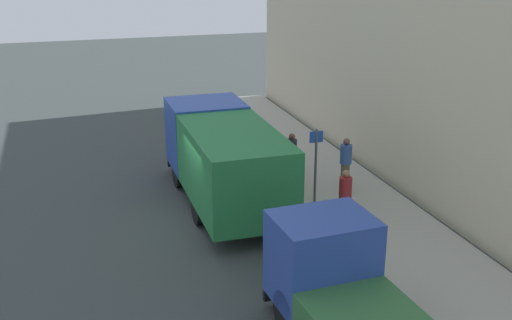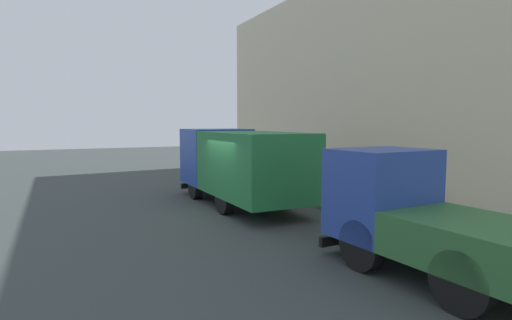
{
  "view_description": "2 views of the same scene",
  "coord_description": "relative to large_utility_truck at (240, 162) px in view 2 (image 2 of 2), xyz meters",
  "views": [
    {
      "loc": [
        -3.94,
        -17.08,
        8.05
      ],
      "look_at": [
        1.79,
        1.23,
        1.4
      ],
      "focal_mm": 44.24,
      "sensor_mm": 36.0,
      "label": 1
    },
    {
      "loc": [
        -5.53,
        -12.75,
        3.11
      ],
      "look_at": [
        0.96,
        0.32,
        1.78
      ],
      "focal_mm": 28.76,
      "sensor_mm": 36.0,
      "label": 2
    }
  ],
  "objects": [
    {
      "name": "small_flatbed_truck",
      "position": [
        0.41,
        -8.31,
        -0.44
      ],
      "size": [
        2.38,
        5.47,
        2.52
      ],
      "rotation": [
        0.0,
        0.0,
        0.05
      ],
      "color": "#28439C",
      "rests_on": "ground"
    },
    {
      "name": "street_sign_post",
      "position": [
        2.69,
        -1.09,
        -0.04
      ],
      "size": [
        0.44,
        0.08,
        2.45
      ],
      "color": "#4C5156",
      "rests_on": "sidewalk"
    },
    {
      "name": "ground",
      "position": [
        -0.73,
        -1.26,
        -1.63
      ],
      "size": [
        80.0,
        80.0,
        0.0
      ],
      "primitive_type": "plane",
      "color": "#353D3C"
    },
    {
      "name": "traffic_cone_orange",
      "position": [
        2.67,
        2.66,
        -1.17
      ],
      "size": [
        0.46,
        0.46,
        0.65
      ],
      "primitive_type": "cone",
      "color": "orange",
      "rests_on": "sidewalk"
    },
    {
      "name": "pedestrian_third",
      "position": [
        2.93,
        -2.79,
        -0.62
      ],
      "size": [
        0.47,
        0.47,
        1.67
      ],
      "rotation": [
        0.0,
        0.0,
        6.0
      ],
      "color": "#3F414E",
      "rests_on": "sidewalk"
    },
    {
      "name": "pedestrian_walking",
      "position": [
        2.7,
        1.08,
        -0.59
      ],
      "size": [
        0.37,
        0.37,
        1.7
      ],
      "rotation": [
        0.0,
        0.0,
        4.74
      ],
      "color": "brown",
      "rests_on": "sidewalk"
    },
    {
      "name": "building_facade",
      "position": [
        6.21,
        -1.26,
        3.4
      ],
      "size": [
        0.5,
        30.0,
        10.06
      ],
      "primitive_type": "cube",
      "color": "beige",
      "rests_on": "ground"
    },
    {
      "name": "large_utility_truck",
      "position": [
        0.0,
        0.0,
        0.0
      ],
      "size": [
        2.57,
        7.37,
        2.84
      ],
      "rotation": [
        0.0,
        0.0,
        0.0
      ],
      "color": "#1F40A1",
      "rests_on": "ground"
    },
    {
      "name": "pedestrian_standing",
      "position": [
        4.13,
        -0.26,
        -0.55
      ],
      "size": [
        0.4,
        0.4,
        1.79
      ],
      "rotation": [
        0.0,
        0.0,
        6.28
      ],
      "color": "brown",
      "rests_on": "sidewalk"
    },
    {
      "name": "sidewalk",
      "position": [
        3.99,
        -1.26,
        -1.56
      ],
      "size": [
        3.44,
        30.0,
        0.14
      ],
      "primitive_type": "cube",
      "color": "#A7A397",
      "rests_on": "ground"
    }
  ]
}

